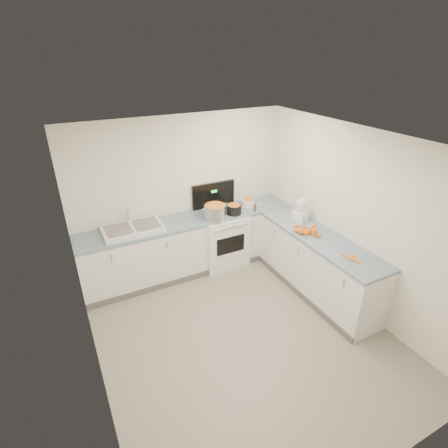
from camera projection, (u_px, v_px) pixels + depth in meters
name	position (u px, v px, depth m)	size (l,w,h in m)	color
floor	(242.00, 334.00, 4.58)	(3.50, 4.00, 0.00)	gray
ceiling	(248.00, 144.00, 3.45)	(3.50, 4.00, 0.00)	white
wall_back	(182.00, 194.00, 5.61)	(3.50, 2.50, 0.00)	white
wall_front	(389.00, 386.00, 2.43)	(3.50, 2.50, 0.00)	white
wall_left	(85.00, 296.00, 3.30)	(4.00, 2.50, 0.00)	white
wall_right	(356.00, 221.00, 4.73)	(4.00, 2.50, 0.00)	white
counter_back	(191.00, 245.00, 5.72)	(3.50, 0.62, 0.94)	white
counter_right	(317.00, 264.00, 5.20)	(0.62, 2.20, 0.94)	white
stove	(221.00, 237.00, 5.93)	(0.76, 0.65, 1.36)	white
sink	(133.00, 229.00, 5.12)	(0.86, 0.52, 0.31)	white
steel_pot	(215.00, 212.00, 5.48)	(0.34, 0.34, 0.25)	silver
black_pot	(234.00, 210.00, 5.65)	(0.24, 0.24, 0.17)	black
wooden_spoon	(234.00, 204.00, 5.61)	(0.02, 0.02, 0.36)	#AD7A47
mixing_bowl	(247.00, 202.00, 5.96)	(0.24, 0.24, 0.11)	white
extract_bottle	(255.00, 209.00, 5.74)	(0.04, 0.04, 0.10)	#593319
spice_jar	(259.00, 207.00, 5.83)	(0.05, 0.05, 0.08)	#E5B266
food_processor	(301.00, 211.00, 5.40)	(0.21, 0.24, 0.35)	white
carrot_pile	(308.00, 231.00, 5.07)	(0.39, 0.40, 0.09)	orange
peeled_carrots	(353.00, 258.00, 4.44)	(0.17, 0.30, 0.04)	orange
peelings	(118.00, 229.00, 5.05)	(0.24, 0.19, 0.01)	tan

